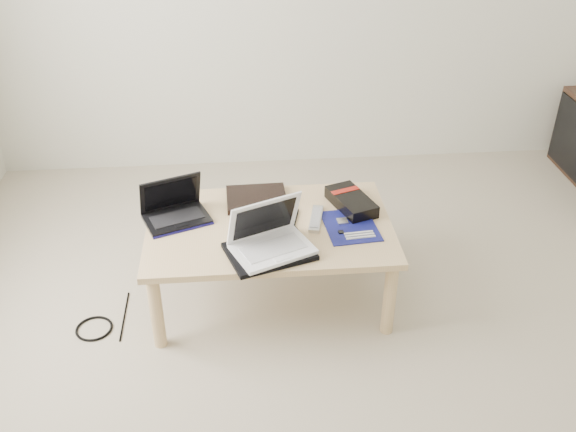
{
  "coord_description": "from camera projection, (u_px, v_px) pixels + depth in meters",
  "views": [
    {
      "loc": [
        -0.5,
        -1.81,
        1.97
      ],
      "look_at": [
        -0.29,
        0.6,
        0.44
      ],
      "focal_mm": 40.0,
      "sensor_mm": 36.0,
      "label": 1
    }
  ],
  "objects": [
    {
      "name": "white_laptop",
      "position": [
        270.0,
        239.0,
        2.67
      ],
      "size": [
        0.38,
        0.33,
        0.22
      ],
      "color": "white",
      "rests_on": "neoprene_sleeve"
    },
    {
      "name": "book",
      "position": [
        256.0,
        198.0,
        3.05
      ],
      "size": [
        0.29,
        0.24,
        0.03
      ],
      "color": "black",
      "rests_on": "coffee_table"
    },
    {
      "name": "tablet",
      "position": [
        272.0,
        218.0,
        2.92
      ],
      "size": [
        0.26,
        0.22,
        0.01
      ],
      "color": "black",
      "rests_on": "coffee_table"
    },
    {
      "name": "netbook",
      "position": [
        175.0,
        210.0,
        2.9
      ],
      "size": [
        0.34,
        0.29,
        0.2
      ],
      "color": "black",
      "rests_on": "coffee_table"
    },
    {
      "name": "gpu_box",
      "position": [
        351.0,
        202.0,
        2.99
      ],
      "size": [
        0.22,
        0.31,
        0.06
      ],
      "color": "black",
      "rests_on": "coffee_table"
    },
    {
      "name": "floor_cable_trail",
      "position": [
        124.0,
        316.0,
        2.95
      ],
      "size": [
        0.01,
        0.33,
        0.01
      ],
      "primitive_type": "cylinder",
      "rotation": [
        1.57,
        0.0,
        0.01
      ],
      "color": "black",
      "rests_on": "ground"
    },
    {
      "name": "neoprene_sleeve",
      "position": [
        270.0,
        251.0,
        2.69
      ],
      "size": [
        0.41,
        0.35,
        0.02
      ],
      "primitive_type": "cube",
      "rotation": [
        0.0,
        0.0,
        0.31
      ],
      "color": "black",
      "rests_on": "coffee_table"
    },
    {
      "name": "floor_cable_coil",
      "position": [
        94.0,
        329.0,
        2.88
      ],
      "size": [
        0.22,
        0.22,
        0.01
      ],
      "primitive_type": "torus",
      "rotation": [
        0.0,
        0.0,
        -0.43
      ],
      "color": "black",
      "rests_on": "ground"
    },
    {
      "name": "ground",
      "position": [
        371.0,
        383.0,
        2.61
      ],
      "size": [
        4.0,
        4.0,
        0.0
      ],
      "primitive_type": "plane",
      "color": "#ACA38B",
      "rests_on": "ground"
    },
    {
      "name": "coffee_table",
      "position": [
        270.0,
        234.0,
        2.9
      ],
      "size": [
        1.1,
        0.7,
        0.4
      ],
      "color": "tan",
      "rests_on": "ground"
    },
    {
      "name": "remote",
      "position": [
        316.0,
        219.0,
        2.9
      ],
      "size": [
        0.09,
        0.22,
        0.02
      ],
      "color": "#B1B0B5",
      "rests_on": "coffee_table"
    },
    {
      "name": "cable_coil",
      "position": [
        247.0,
        229.0,
        2.84
      ],
      "size": [
        0.1,
        0.1,
        0.01
      ],
      "primitive_type": "torus",
      "rotation": [
        0.0,
        0.0,
        -0.02
      ],
      "color": "black",
      "rests_on": "coffee_table"
    },
    {
      "name": "motherboard",
      "position": [
        351.0,
        226.0,
        2.86
      ],
      "size": [
        0.25,
        0.3,
        0.01
      ],
      "color": "#0C0F4E",
      "rests_on": "coffee_table"
    }
  ]
}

